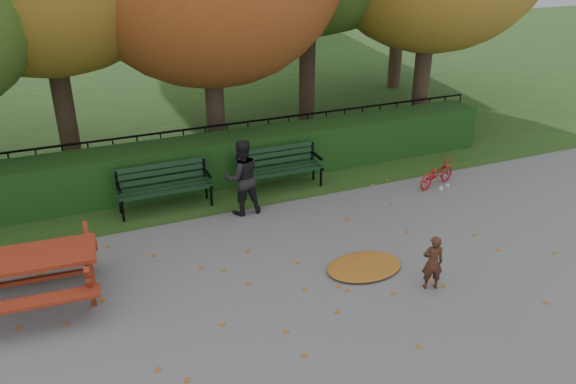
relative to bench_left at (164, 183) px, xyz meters
name	(u,v)px	position (x,y,z in m)	size (l,w,h in m)	color
ground	(304,293)	(1.30, -3.70, -0.52)	(90.00, 90.00, 0.00)	slate
grass_strip	(142,83)	(1.30, 10.30, -0.51)	(90.00, 90.00, 0.00)	#1E3515
hedge	(217,160)	(1.30, 0.80, -0.02)	(13.00, 0.90, 1.00)	black
iron_fence	(207,147)	(1.30, 1.60, 0.02)	(14.00, 0.04, 1.02)	black
bench_left	(164,183)	(0.00, 0.00, 0.00)	(1.80, 0.57, 0.88)	black
bench_right	(279,165)	(2.40, 0.00, 0.00)	(1.80, 0.57, 0.88)	black
picnic_table	(25,268)	(-2.45, -2.43, 0.12)	(2.04, 1.69, 0.94)	maroon
leaf_pile	(364,266)	(2.47, -3.46, -0.48)	(1.28, 0.88, 0.09)	brown
leaf_scatter	(296,283)	(1.30, -3.40, -0.51)	(9.00, 5.70, 0.01)	brown
child	(433,262)	(3.13, -4.31, -0.08)	(0.32, 0.21, 0.89)	#3A1F12
adult	(242,177)	(1.33, -0.80, 0.22)	(0.72, 0.56, 1.48)	black
bicycle	(437,173)	(5.52, -1.22, -0.24)	(0.38, 1.08, 0.57)	#B31017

